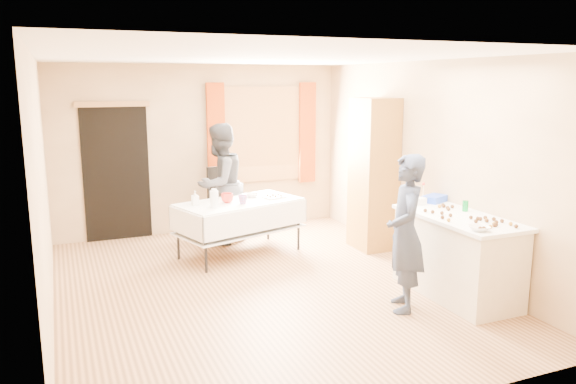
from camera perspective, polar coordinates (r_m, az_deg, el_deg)
name	(u,v)px	position (r m, az deg, el deg)	size (l,w,h in m)	color
floor	(262,287)	(6.62, -2.61, -9.64)	(4.50, 5.50, 0.02)	#9E7047
ceiling	(260,56)	(6.20, -2.83, 13.64)	(4.50, 5.50, 0.02)	white
wall_back	(201,149)	(8.90, -8.80, 4.32)	(4.50, 0.02, 2.60)	tan
wall_front	(401,240)	(3.86, 11.45, -4.76)	(4.50, 0.02, 2.60)	tan
wall_left	(42,191)	(5.92, -23.75, 0.06)	(0.02, 5.50, 2.60)	tan
wall_right	(429,165)	(7.35, 14.11, 2.69)	(0.02, 5.50, 2.60)	tan
window_frame	(262,134)	(9.13, -2.64, 5.88)	(1.32, 0.06, 1.52)	olive
window_pane	(262,134)	(9.11, -2.61, 5.87)	(1.20, 0.02, 1.40)	white
curtain_left	(216,136)	(8.84, -7.31, 5.63)	(0.28, 0.06, 1.65)	#94320A
curtain_right	(307,133)	(9.38, 1.97, 6.02)	(0.28, 0.06, 1.65)	#94320A
doorway	(116,174)	(8.69, -17.04, 1.81)	(0.95, 0.04, 2.00)	black
door_lintel	(112,104)	(8.57, -17.41, 8.52)	(1.05, 0.06, 0.08)	olive
cabinet	(373,174)	(7.96, 8.68, 1.78)	(0.50, 0.60, 2.12)	#916025
counter	(456,256)	(6.49, 16.74, -6.25)	(0.72, 1.52, 0.91)	beige
party_table	(240,223)	(7.69, -4.93, -3.16)	(1.86, 1.32, 0.75)	black
chair	(226,217)	(8.59, -6.33, -2.51)	(0.47, 0.47, 1.07)	black
girl	(405,233)	(5.88, 11.84, -4.13)	(0.60, 0.70, 1.63)	#20273D
woman	(220,184)	(8.18, -6.93, 0.79)	(1.08, 1.04, 1.76)	black
soda_can	(465,206)	(6.60, 17.57, -1.36)	(0.07, 0.07, 0.12)	#0B842D
mixing_bowl	(479,228)	(5.79, 18.84, -3.52)	(0.22, 0.22, 0.05)	white
foam_block	(419,201)	(6.81, 13.20, -0.92)	(0.15, 0.10, 0.08)	white
blue_basket	(435,199)	(7.01, 14.66, -0.66)	(0.30, 0.20, 0.08)	blue
pitcher	(214,199)	(7.24, -7.51, -0.73)	(0.11, 0.11, 0.22)	silver
cup_red	(227,198)	(7.52, -6.19, -0.61)	(0.16, 0.16, 0.13)	red
cup_rainbow	(243,200)	(7.43, -4.61, -0.77)	(0.17, 0.17, 0.12)	red
small_bowl	(252,195)	(7.87, -3.68, -0.32)	(0.17, 0.17, 0.05)	white
pastry_tray	(274,197)	(7.80, -1.40, -0.53)	(0.28, 0.20, 0.02)	white
bottle	(195,198)	(7.43, -9.42, -0.60)	(0.09, 0.09, 0.19)	white
cake_balls	(470,217)	(6.25, 18.01, -2.44)	(0.53, 1.12, 0.04)	#3F2314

